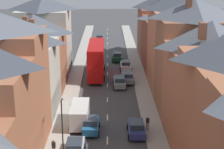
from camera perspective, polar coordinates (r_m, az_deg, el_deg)
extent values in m
cube|color=#A8A399|center=(58.19, -5.73, -0.99)|extent=(2.20, 104.00, 0.14)
cube|color=#A8A399|center=(58.17, 4.33, -0.96)|extent=(2.20, 104.00, 0.14)
cube|color=silver|center=(39.43, -0.71, -10.01)|extent=(0.14, 1.80, 0.01)
cube|color=silver|center=(44.86, -0.71, -6.54)|extent=(0.14, 1.80, 0.01)
cube|color=silver|center=(50.43, -0.70, -3.83)|extent=(0.14, 1.80, 0.01)
cube|color=silver|center=(56.08, -0.70, -1.67)|extent=(0.14, 1.80, 0.01)
cube|color=silver|center=(61.80, -0.69, 0.10)|extent=(0.14, 1.80, 0.01)
cube|color=silver|center=(67.56, -0.69, 1.57)|extent=(0.14, 1.80, 0.01)
cube|color=silver|center=(73.37, -0.69, 2.80)|extent=(0.14, 1.80, 0.01)
cube|color=silver|center=(79.20, -0.69, 3.86)|extent=(0.14, 1.80, 0.01)
cube|color=silver|center=(85.06, -0.69, 4.76)|extent=(0.14, 1.80, 0.01)
cube|color=silver|center=(90.94, -0.68, 5.56)|extent=(0.14, 1.80, 0.01)
cube|color=silver|center=(96.83, -0.68, 6.25)|extent=(0.14, 1.80, 0.01)
cube|color=silver|center=(102.73, -0.68, 6.87)|extent=(0.14, 1.80, 0.01)
cube|color=#A36042|center=(38.44, -16.14, -2.15)|extent=(8.00, 7.22, 11.48)
cube|color=olive|center=(39.11, -10.02, -7.92)|extent=(0.12, 6.65, 3.20)
cube|color=#BCB7A8|center=(46.23, -13.47, -0.63)|extent=(8.00, 8.73, 8.61)
cube|color=olive|center=(46.39, -8.49, -3.81)|extent=(0.12, 8.03, 3.20)
pyramid|color=#474C56|center=(44.95, -13.94, 5.92)|extent=(8.00, 8.73, 2.13)
cube|color=#99664C|center=(43.18, -12.76, 6.51)|extent=(0.60, 0.90, 1.41)
cube|color=#99664C|center=(47.40, -14.41, 7.03)|extent=(0.60, 0.90, 0.97)
cube|color=#A36042|center=(54.38, -11.53, 1.87)|extent=(8.00, 8.49, 8.16)
cube|color=maroon|center=(54.46, -7.31, -0.61)|extent=(0.12, 7.81, 3.20)
pyramid|color=#474C56|center=(53.26, -11.87, 7.55)|extent=(8.00, 8.49, 2.75)
cube|color=brown|center=(51.27, -12.07, 7.73)|extent=(0.60, 0.90, 0.95)
cube|color=brown|center=(51.32, -13.04, 7.90)|extent=(0.60, 0.90, 1.35)
cube|color=#BCB7A8|center=(62.10, -10.20, 4.92)|extent=(8.00, 8.19, 10.51)
cube|color=olive|center=(62.42, -6.46, 1.68)|extent=(0.12, 7.54, 3.20)
pyramid|color=#474C56|center=(61.14, -10.51, 10.69)|extent=(8.00, 8.19, 2.07)
cube|color=#A36042|center=(39.50, 14.24, -2.91)|extent=(8.00, 8.29, 9.63)
cube|color=olive|center=(39.88, 8.39, -7.34)|extent=(0.12, 7.63, 3.20)
pyramid|color=#565B66|center=(37.92, 14.92, 5.93)|extent=(8.00, 8.29, 2.74)
cube|color=brown|center=(35.07, 13.62, 6.46)|extent=(0.60, 0.90, 1.55)
cube|color=brown|center=(46.48, 11.95, 1.37)|extent=(8.00, 7.35, 11.40)
cube|color=#1E5133|center=(47.04, 6.95, -3.44)|extent=(0.12, 6.76, 3.20)
pyramid|color=#565B66|center=(45.18, 12.48, 9.83)|extent=(8.00, 7.35, 2.39)
cube|color=brown|center=(44.01, 11.63, 10.61)|extent=(0.60, 0.90, 1.38)
cube|color=brown|center=(46.40, 11.81, 10.64)|extent=(0.60, 0.90, 0.95)
cube|color=#B2704C|center=(54.47, 10.10, 3.76)|extent=(8.00, 9.48, 11.45)
cube|color=black|center=(54.95, 5.84, -0.40)|extent=(0.12, 8.72, 3.20)
pyramid|color=#474C56|center=(53.36, 10.48, 11.05)|extent=(8.00, 9.48, 2.47)
cube|color=brown|center=(64.53, 8.42, 4.61)|extent=(8.00, 10.83, 8.66)
cube|color=maroon|center=(64.66, 4.86, 2.27)|extent=(0.12, 9.96, 3.20)
pyramid|color=#565B66|center=(63.66, 8.62, 9.13)|extent=(8.00, 10.83, 1.61)
cube|color=brown|center=(64.36, 9.72, 9.82)|extent=(0.60, 0.90, 1.47)
cube|color=#935138|center=(74.09, 7.26, 6.49)|extent=(8.00, 9.00, 9.32)
cube|color=black|center=(74.26, 4.15, 4.20)|extent=(0.12, 8.28, 3.20)
pyramid|color=#474C56|center=(73.27, 7.44, 11.10)|extent=(8.00, 9.00, 2.65)
cube|color=#B70F0F|center=(60.24, -2.41, 1.27)|extent=(2.44, 10.80, 2.50)
cube|color=#B70F0F|center=(59.64, -2.44, 3.49)|extent=(2.44, 10.58, 2.30)
cube|color=#B70F0F|center=(59.38, -2.46, 4.62)|extent=(2.39, 10.37, 0.10)
cube|color=#28333D|center=(65.36, -2.28, 2.70)|extent=(2.20, 0.10, 1.20)
cube|color=#28333D|center=(64.84, -2.30, 4.67)|extent=(2.20, 0.10, 1.10)
cube|color=#28333D|center=(60.23, -3.55, 1.49)|extent=(0.06, 9.18, 0.90)
cube|color=#28333D|center=(59.67, -3.59, 3.58)|extent=(0.06, 9.18, 0.90)
cube|color=yellow|center=(64.67, -2.31, 5.36)|extent=(1.34, 0.08, 0.32)
cylinder|color=black|center=(63.82, -3.41, 1.08)|extent=(0.30, 1.00, 1.00)
cylinder|color=black|center=(63.75, -1.22, 1.09)|extent=(0.30, 1.00, 1.00)
cylinder|color=black|center=(57.78, -3.70, -0.62)|extent=(0.30, 1.00, 1.00)
cylinder|color=black|center=(57.70, -1.27, -0.62)|extent=(0.30, 1.00, 1.00)
cube|color=#4C515B|center=(86.84, -1.88, 5.46)|extent=(1.70, 4.52, 0.73)
cube|color=#28333D|center=(86.49, -1.89, 5.86)|extent=(1.46, 2.26, 0.60)
cylinder|color=black|center=(88.31, -2.41, 5.40)|extent=(0.20, 0.62, 0.62)
cylinder|color=black|center=(88.27, -1.31, 5.41)|extent=(0.20, 0.62, 0.62)
cylinder|color=black|center=(85.56, -2.47, 5.03)|extent=(0.20, 0.62, 0.62)
cylinder|color=black|center=(85.52, -1.33, 5.04)|extent=(0.20, 0.62, 0.62)
cube|color=#144728|center=(69.73, 0.79, 2.64)|extent=(1.70, 4.12, 0.77)
cube|color=#28333D|center=(69.37, 0.79, 3.15)|extent=(1.46, 2.06, 0.60)
cylinder|color=black|center=(71.05, 0.08, 2.59)|extent=(0.20, 0.62, 0.62)
cylinder|color=black|center=(71.09, 1.45, 2.59)|extent=(0.20, 0.62, 0.62)
cylinder|color=black|center=(68.58, 0.10, 2.06)|extent=(0.20, 0.62, 0.62)
cylinder|color=black|center=(68.62, 1.52, 2.07)|extent=(0.20, 0.62, 0.62)
cube|color=gray|center=(55.37, 1.16, -1.22)|extent=(1.70, 4.34, 0.67)
cube|color=#28333D|center=(54.97, 1.17, -0.66)|extent=(1.46, 2.17, 0.60)
cylinder|color=black|center=(56.74, 0.26, -1.12)|extent=(0.20, 0.62, 0.62)
cylinder|color=black|center=(56.79, 1.98, -1.11)|extent=(0.20, 0.62, 0.62)
cylinder|color=black|center=(54.18, 0.30, -2.00)|extent=(0.20, 0.62, 0.62)
cylinder|color=black|center=(54.24, 2.10, -1.99)|extent=(0.20, 0.62, 0.62)
cube|color=silver|center=(63.94, 2.08, 1.29)|extent=(1.70, 4.04, 0.72)
cube|color=#28333D|center=(63.58, 2.10, 1.81)|extent=(1.46, 2.02, 0.60)
cylinder|color=black|center=(65.21, 1.28, 1.28)|extent=(0.20, 0.62, 0.62)
cylinder|color=black|center=(65.29, 2.78, 1.28)|extent=(0.20, 0.62, 0.62)
cylinder|color=black|center=(62.80, 1.36, 0.66)|extent=(0.20, 0.62, 0.62)
cylinder|color=black|center=(62.89, 2.91, 0.67)|extent=(0.20, 0.62, 0.62)
cube|color=gray|center=(57.53, 2.39, -0.52)|extent=(1.70, 4.43, 0.69)
cube|color=#28333D|center=(57.13, 2.41, 0.03)|extent=(1.46, 2.21, 0.60)
cylinder|color=black|center=(58.90, 1.49, -0.44)|extent=(0.20, 0.62, 0.62)
cylinder|color=black|center=(58.99, 3.14, -0.44)|extent=(0.20, 0.62, 0.62)
cylinder|color=black|center=(56.29, 1.59, -1.27)|extent=(0.20, 0.62, 0.62)
cylinder|color=black|center=(56.38, 3.32, -1.27)|extent=(0.20, 0.62, 0.62)
cube|color=navy|center=(40.47, 3.72, -8.27)|extent=(1.70, 4.10, 0.71)
cube|color=#28333D|center=(40.01, 3.76, -7.54)|extent=(1.46, 2.05, 0.60)
cylinder|color=black|center=(41.71, 2.41, -7.98)|extent=(0.20, 0.62, 0.62)
cylinder|color=black|center=(41.83, 4.76, -7.95)|extent=(0.20, 0.62, 0.62)
cylinder|color=black|center=(39.42, 2.60, -9.53)|extent=(0.20, 0.62, 0.62)
cylinder|color=black|center=(39.55, 5.10, -9.49)|extent=(0.20, 0.62, 0.62)
cube|color=#236093|center=(41.08, -3.25, -7.80)|extent=(1.70, 3.87, 0.78)
cube|color=#28333D|center=(40.62, -3.28, -7.02)|extent=(1.46, 1.93, 0.60)
cylinder|color=black|center=(42.38, -4.33, -7.60)|extent=(0.20, 0.62, 0.62)
cylinder|color=black|center=(42.31, -2.01, -7.60)|extent=(0.20, 0.62, 0.62)
cylinder|color=black|center=(40.22, -4.54, -9.01)|extent=(0.20, 0.62, 0.62)
cylinder|color=black|center=(40.14, -2.09, -9.02)|extent=(0.20, 0.62, 0.62)
cube|color=#B7BABF|center=(36.48, -5.69, -11.28)|extent=(1.70, 4.17, 0.72)
cube|color=#28333D|center=(35.99, -5.75, -10.51)|extent=(1.46, 2.09, 0.60)
cylinder|color=black|center=(37.86, -6.81, -10.82)|extent=(0.20, 0.62, 0.62)
cylinder|color=black|center=(37.72, -4.20, -10.85)|extent=(0.20, 0.62, 0.62)
cube|color=silver|center=(42.45, -4.93, -6.02)|extent=(1.96, 5.20, 2.10)
cube|color=#28333D|center=(44.70, -4.70, -4.40)|extent=(1.76, 0.10, 0.90)
cylinder|color=black|center=(44.36, -6.02, -6.42)|extent=(0.24, 0.72, 0.72)
cylinder|color=black|center=(44.22, -3.48, -6.44)|extent=(0.24, 0.72, 0.72)
cylinder|color=black|center=(41.52, -6.41, -8.12)|extent=(0.24, 0.72, 0.72)
cylinder|color=black|center=(41.37, -3.68, -8.14)|extent=(0.24, 0.72, 0.72)
cube|color=black|center=(36.28, -8.89, -10.54)|extent=(0.36, 0.22, 0.54)
sphere|color=brown|center=(36.10, -8.92, -9.99)|extent=(0.22, 0.22, 0.22)
cylinder|color=gray|center=(41.42, 5.30, -7.85)|extent=(0.14, 0.14, 0.84)
cylinder|color=gray|center=(41.43, 5.55, -7.85)|extent=(0.14, 0.14, 0.84)
cube|color=black|center=(41.14, 5.46, -6.98)|extent=(0.36, 0.22, 0.54)
sphere|color=beige|center=(40.99, 5.47, -6.48)|extent=(0.22, 0.22, 0.22)
cylinder|color=black|center=(36.01, -7.58, -8.04)|extent=(0.12, 0.12, 5.50)
cylinder|color=black|center=(35.40, -7.66, -3.84)|extent=(0.08, 0.90, 0.08)
cube|color=beige|center=(35.85, -7.57, -3.71)|extent=(0.20, 0.32, 0.20)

